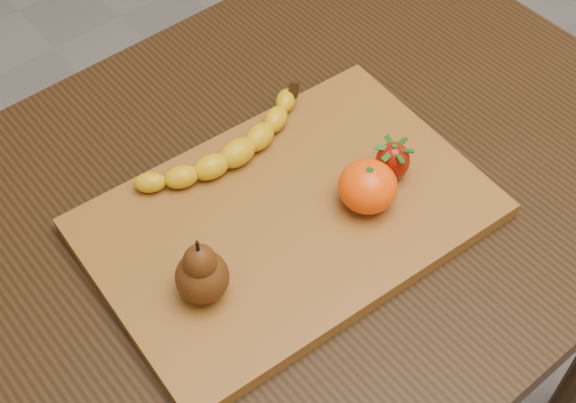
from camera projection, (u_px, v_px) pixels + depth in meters
table at (289, 240)px, 1.05m from camera, size 1.00×0.70×0.76m
cutting_board at (288, 218)px, 0.93m from camera, size 0.47×0.33×0.02m
banana at (237, 153)px, 0.96m from camera, size 0.21×0.06×0.03m
pear at (201, 268)px, 0.82m from camera, size 0.07×0.07×0.09m
mandarin at (368, 186)px, 0.91m from camera, size 0.08×0.08×0.06m
strawberry at (393, 160)px, 0.94m from camera, size 0.05×0.05×0.05m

